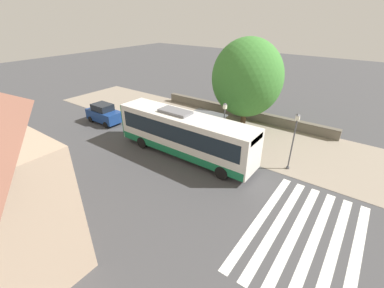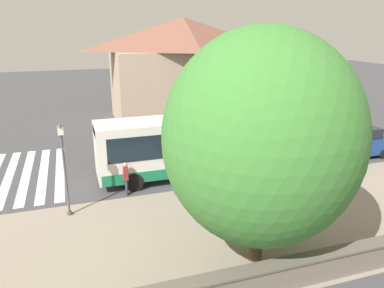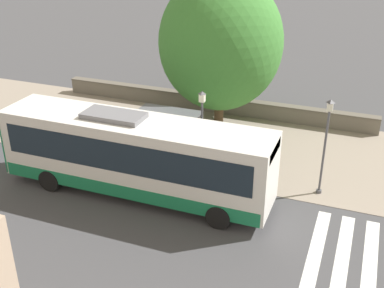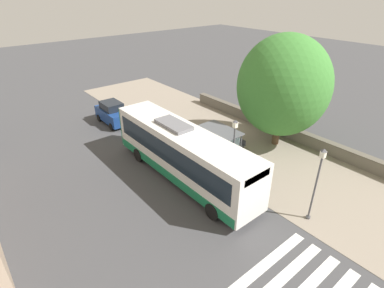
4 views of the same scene
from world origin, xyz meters
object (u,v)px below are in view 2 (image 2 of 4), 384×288
object	(u,v)px
pedestrian	(126,176)
shade_tree	(261,138)
street_lamp_far	(176,149)
bus_shelter	(221,157)
bench	(257,207)
bus	(201,143)
street_lamp_near	(64,163)
parked_car_behind_bus	(360,143)

from	to	relation	value
pedestrian	shade_tree	xyz separation A→B (m)	(-7.16, -3.73, 3.74)
street_lamp_far	shade_tree	xyz separation A→B (m)	(-6.36, -1.25, 2.28)
bus_shelter	bench	xyz separation A→B (m)	(-2.46, -0.82, -1.70)
bus	shade_tree	xyz separation A→B (m)	(-8.74, 0.95, 2.90)
shade_tree	bench	bearing A→B (deg)	-28.90
bus	pedestrian	distance (m)	5.01
bench	shade_tree	xyz separation A→B (m)	(-2.94, 1.62, 4.33)
bench	street_lamp_far	size ratio (longest dim) A/B	0.43
bus	street_lamp_far	xyz separation A→B (m)	(-2.38, 2.20, 0.62)
pedestrian	street_lamp_near	distance (m)	3.53
pedestrian	street_lamp_near	world-z (taller)	street_lamp_near
shade_tree	parked_car_behind_bus	distance (m)	15.12
bus	bench	xyz separation A→B (m)	(-5.79, -0.67, -1.43)
pedestrian	street_lamp_far	world-z (taller)	street_lamp_far
shade_tree	pedestrian	bearing A→B (deg)	27.50
shade_tree	parked_car_behind_bus	world-z (taller)	shade_tree
bus_shelter	bench	bearing A→B (deg)	-161.68
bus	bus_shelter	world-z (taller)	bus
bus	street_lamp_far	distance (m)	3.30
parked_car_behind_bus	street_lamp_far	bearing A→B (deg)	98.06
bench	shade_tree	world-z (taller)	shade_tree
street_lamp_far	parked_car_behind_bus	bearing A→B (deg)	-81.94
street_lamp_far	bus	bearing A→B (deg)	-42.78
bus	pedestrian	size ratio (longest dim) A/B	6.62
street_lamp_far	parked_car_behind_bus	distance (m)	13.55
bus_shelter	street_lamp_near	xyz separation A→B (m)	(0.43, 7.42, 0.43)
bench	shade_tree	bearing A→B (deg)	151.10
street_lamp_near	parked_car_behind_bus	xyz separation A→B (m)	(2.41, -18.69, -1.64)
bench	street_lamp_near	xyz separation A→B (m)	(2.89, 8.23, 2.13)
bus	bench	distance (m)	6.01
shade_tree	bus_shelter	bearing A→B (deg)	-8.51
street_lamp_near	bench	bearing A→B (deg)	-109.37
bus	shade_tree	distance (m)	9.25
street_lamp_near	shade_tree	world-z (taller)	shade_tree
pedestrian	shade_tree	world-z (taller)	shade_tree
street_lamp_near	shade_tree	distance (m)	9.08
street_lamp_near	parked_car_behind_bus	size ratio (longest dim) A/B	1.12
pedestrian	bench	xyz separation A→B (m)	(-4.21, -5.35, -0.59)
street_lamp_far	shade_tree	size ratio (longest dim) A/B	0.50
bus_shelter	bench	distance (m)	3.10
bench	shade_tree	size ratio (longest dim) A/B	0.22
bench	pedestrian	bearing A→B (deg)	51.77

